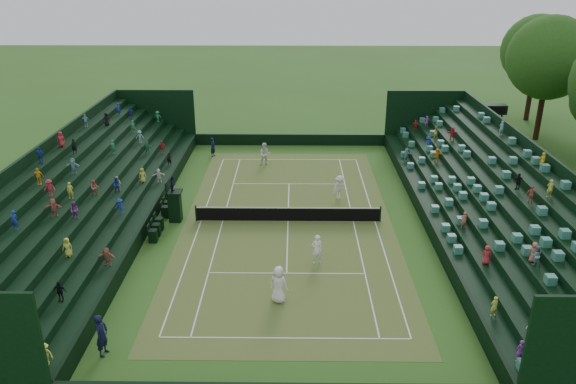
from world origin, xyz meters
name	(u,v)px	position (x,y,z in m)	size (l,w,h in m)	color
ground	(288,221)	(0.00, 0.00, 0.00)	(160.00, 160.00, 0.00)	#2F551B
court_surface	(288,221)	(0.00, 0.00, 0.01)	(12.97, 26.77, 0.01)	#366F25
perimeter_wall_north	(290,140)	(0.00, 15.88, 0.50)	(17.17, 0.20, 1.00)	black
perimeter_wall_east	(423,215)	(8.48, 0.00, 0.50)	(0.20, 31.77, 1.00)	black
perimeter_wall_west	(153,213)	(-8.48, 0.00, 0.50)	(0.20, 31.77, 1.00)	black
north_grandstand	(493,200)	(12.66, 0.00, 1.55)	(6.60, 32.00, 4.90)	black
south_grandstand	(85,198)	(-12.66, 0.00, 1.55)	(6.60, 32.00, 4.90)	black
tennis_net	(288,214)	(0.00, 0.00, 0.53)	(11.67, 0.10, 1.06)	black
scoreboard_tower	(494,111)	(17.75, 16.00, 3.14)	(2.00, 1.00, 3.70)	black
umpire_chair	(174,202)	(-7.10, 0.03, 1.28)	(0.95, 0.95, 3.00)	black
courtside_chairs	(162,217)	(-7.85, -0.36, 0.41)	(0.50, 5.47, 1.09)	black
player_near_west	(279,285)	(-0.34, -9.02, 0.95)	(0.93, 0.60, 1.89)	white
player_near_east	(317,249)	(1.62, -5.28, 0.85)	(0.62, 0.41, 1.70)	white
player_far_west	(265,154)	(-1.96, 10.53, 0.93)	(0.90, 0.70, 1.85)	silver
player_far_east	(339,187)	(3.49, 3.73, 0.84)	(1.08, 0.62, 1.67)	white
line_judge_north	(213,147)	(-6.42, 12.70, 0.81)	(0.59, 0.39, 1.61)	black
line_judge_south	(102,335)	(-7.52, -13.02, 0.95)	(0.69, 0.46, 1.90)	black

